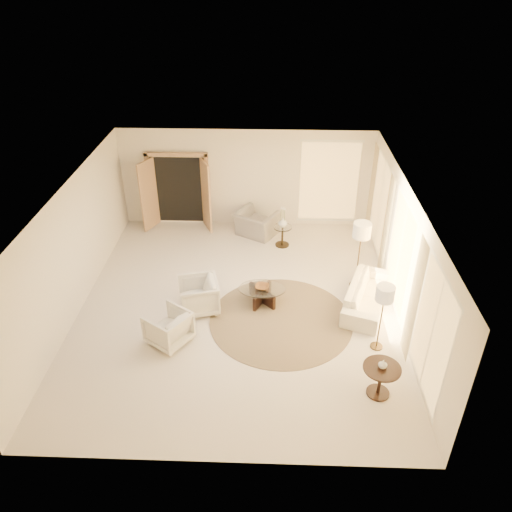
{
  "coord_description": "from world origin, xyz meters",
  "views": [
    {
      "loc": [
        0.74,
        -8.93,
        6.89
      ],
      "look_at": [
        0.4,
        0.4,
        1.1
      ],
      "focal_mm": 35.0,
      "sensor_mm": 36.0,
      "label": 1
    }
  ],
  "objects_px": {
    "side_table": "(282,234)",
    "bowl": "(262,287)",
    "armchair_right": "(168,326)",
    "coffee_table": "(262,294)",
    "end_vase": "(383,364)",
    "sofa": "(367,295)",
    "armchair_left": "(199,294)",
    "end_table": "(381,376)",
    "accent_chair": "(256,220)",
    "floor_lamp_near": "(362,233)",
    "floor_lamp_far": "(385,296)",
    "side_vase": "(283,222)"
  },
  "relations": [
    {
      "from": "end_table",
      "to": "end_vase",
      "type": "height_order",
      "value": "end_vase"
    },
    {
      "from": "floor_lamp_far",
      "to": "bowl",
      "type": "distance_m",
      "value": 2.87
    },
    {
      "from": "armchair_right",
      "to": "accent_chair",
      "type": "relative_size",
      "value": 0.74
    },
    {
      "from": "sofa",
      "to": "side_table",
      "type": "xyz_separation_m",
      "value": [
        -1.87,
        2.62,
        0.05
      ]
    },
    {
      "from": "floor_lamp_far",
      "to": "bowl",
      "type": "xyz_separation_m",
      "value": [
        -2.35,
        1.41,
        -0.84
      ]
    },
    {
      "from": "bowl",
      "to": "end_vase",
      "type": "relative_size",
      "value": 1.86
    },
    {
      "from": "side_table",
      "to": "armchair_left",
      "type": "bearing_deg",
      "value": -122.8
    },
    {
      "from": "armchair_right",
      "to": "side_table",
      "type": "bearing_deg",
      "value": -175.65
    },
    {
      "from": "side_table",
      "to": "bowl",
      "type": "distance_m",
      "value": 2.63
    },
    {
      "from": "side_vase",
      "to": "floor_lamp_near",
      "type": "bearing_deg",
      "value": -46.8
    },
    {
      "from": "accent_chair",
      "to": "end_vase",
      "type": "xyz_separation_m",
      "value": [
        2.41,
        -5.81,
        0.25
      ]
    },
    {
      "from": "sofa",
      "to": "floor_lamp_far",
      "type": "relative_size",
      "value": 1.36
    },
    {
      "from": "sofa",
      "to": "accent_chair",
      "type": "height_order",
      "value": "accent_chair"
    },
    {
      "from": "bowl",
      "to": "armchair_left",
      "type": "bearing_deg",
      "value": -167.38
    },
    {
      "from": "side_table",
      "to": "floor_lamp_near",
      "type": "height_order",
      "value": "floor_lamp_near"
    },
    {
      "from": "bowl",
      "to": "side_table",
      "type": "bearing_deg",
      "value": 79.52
    },
    {
      "from": "armchair_right",
      "to": "sofa",
      "type": "bearing_deg",
      "value": 142.66
    },
    {
      "from": "sofa",
      "to": "side_vase",
      "type": "distance_m",
      "value": 3.24
    },
    {
      "from": "floor_lamp_near",
      "to": "floor_lamp_far",
      "type": "xyz_separation_m",
      "value": [
        0.14,
        -2.15,
        -0.17
      ]
    },
    {
      "from": "coffee_table",
      "to": "armchair_left",
      "type": "bearing_deg",
      "value": -167.38
    },
    {
      "from": "end_table",
      "to": "side_vase",
      "type": "bearing_deg",
      "value": 107.89
    },
    {
      "from": "bowl",
      "to": "side_vase",
      "type": "relative_size",
      "value": 1.19
    },
    {
      "from": "armchair_left",
      "to": "bowl",
      "type": "xyz_separation_m",
      "value": [
        1.39,
        0.31,
        0.01
      ]
    },
    {
      "from": "coffee_table",
      "to": "floor_lamp_near",
      "type": "height_order",
      "value": "floor_lamp_near"
    },
    {
      "from": "armchair_left",
      "to": "floor_lamp_near",
      "type": "height_order",
      "value": "floor_lamp_near"
    },
    {
      "from": "coffee_table",
      "to": "end_table",
      "type": "distance_m",
      "value": 3.43
    },
    {
      "from": "end_vase",
      "to": "accent_chair",
      "type": "bearing_deg",
      "value": 112.54
    },
    {
      "from": "floor_lamp_far",
      "to": "side_table",
      "type": "bearing_deg",
      "value": 115.16
    },
    {
      "from": "armchair_right",
      "to": "coffee_table",
      "type": "xyz_separation_m",
      "value": [
        1.86,
        1.39,
        -0.15
      ]
    },
    {
      "from": "armchair_right",
      "to": "floor_lamp_far",
      "type": "height_order",
      "value": "floor_lamp_far"
    },
    {
      "from": "side_table",
      "to": "end_vase",
      "type": "relative_size",
      "value": 3.44
    },
    {
      "from": "side_table",
      "to": "bowl",
      "type": "bearing_deg",
      "value": -100.48
    },
    {
      "from": "armchair_right",
      "to": "side_table",
      "type": "distance_m",
      "value": 4.61
    },
    {
      "from": "coffee_table",
      "to": "side_table",
      "type": "relative_size",
      "value": 2.16
    },
    {
      "from": "floor_lamp_near",
      "to": "bowl",
      "type": "height_order",
      "value": "floor_lamp_near"
    },
    {
      "from": "side_table",
      "to": "side_vase",
      "type": "relative_size",
      "value": 2.21
    },
    {
      "from": "bowl",
      "to": "sofa",
      "type": "bearing_deg",
      "value": -0.85
    },
    {
      "from": "armchair_left",
      "to": "end_table",
      "type": "relative_size",
      "value": 1.25
    },
    {
      "from": "floor_lamp_near",
      "to": "floor_lamp_far",
      "type": "bearing_deg",
      "value": -86.18
    },
    {
      "from": "side_table",
      "to": "floor_lamp_near",
      "type": "xyz_separation_m",
      "value": [
        1.73,
        -1.84,
        1.09
      ]
    },
    {
      "from": "side_table",
      "to": "floor_lamp_far",
      "type": "xyz_separation_m",
      "value": [
        1.88,
        -3.99,
        0.92
      ]
    },
    {
      "from": "sofa",
      "to": "coffee_table",
      "type": "distance_m",
      "value": 2.35
    },
    {
      "from": "side_table",
      "to": "bowl",
      "type": "height_order",
      "value": "side_table"
    },
    {
      "from": "armchair_left",
      "to": "bowl",
      "type": "relative_size",
      "value": 2.73
    },
    {
      "from": "floor_lamp_far",
      "to": "end_vase",
      "type": "distance_m",
      "value": 1.38
    },
    {
      "from": "armchair_left",
      "to": "armchair_right",
      "type": "xyz_separation_m",
      "value": [
        -0.47,
        -1.08,
        -0.03
      ]
    },
    {
      "from": "armchair_left",
      "to": "coffee_table",
      "type": "distance_m",
      "value": 1.43
    },
    {
      "from": "end_table",
      "to": "accent_chair",
      "type": "bearing_deg",
      "value": 112.54
    },
    {
      "from": "coffee_table",
      "to": "end_vase",
      "type": "xyz_separation_m",
      "value": [
        2.17,
        -2.66,
        0.47
      ]
    },
    {
      "from": "sofa",
      "to": "armchair_right",
      "type": "relative_size",
      "value": 2.57
    }
  ]
}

